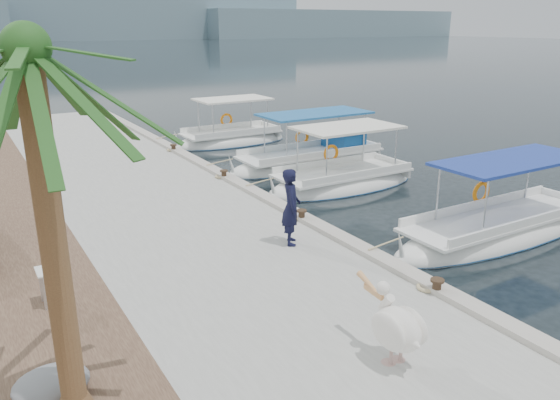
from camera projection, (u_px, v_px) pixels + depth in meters
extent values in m
plane|color=black|center=(344.00, 254.00, 14.25)|extent=(400.00, 400.00, 0.00)
cube|color=#9B9B96|center=(167.00, 210.00, 16.78)|extent=(6.00, 40.00, 0.50)
cube|color=#AAA397|center=(247.00, 187.00, 18.05)|extent=(0.44, 40.00, 0.12)
cube|color=slate|center=(86.00, 14.00, 202.32)|extent=(160.00, 40.00, 18.00)
cube|color=slate|center=(322.00, 24.00, 244.19)|extent=(120.00, 40.00, 11.00)
ellipsoid|color=white|center=(499.00, 235.00, 15.36)|extent=(7.73, 2.07, 1.30)
ellipsoid|color=navy|center=(498.00, 236.00, 15.37)|extent=(7.77, 2.12, 0.22)
cube|color=white|center=(501.00, 218.00, 15.21)|extent=(6.34, 1.78, 0.08)
cube|color=navy|center=(513.00, 160.00, 14.80)|extent=(4.64, 1.91, 0.08)
cylinder|color=silver|center=(485.00, 209.00, 13.48)|extent=(0.05, 0.05, 1.60)
torus|color=orange|center=(481.00, 192.00, 16.02)|extent=(0.68, 0.12, 0.68)
ellipsoid|color=white|center=(342.00, 185.00, 20.06)|extent=(6.16, 2.41, 1.30)
ellipsoid|color=navy|center=(342.00, 186.00, 20.07)|extent=(6.19, 2.46, 0.22)
cube|color=white|center=(343.00, 172.00, 19.91)|extent=(5.05, 2.07, 0.08)
cube|color=white|center=(348.00, 127.00, 19.48)|extent=(3.70, 2.22, 0.08)
cylinder|color=silver|center=(327.00, 161.00, 18.24)|extent=(0.05, 0.05, 1.60)
torus|color=orange|center=(331.00, 153.00, 20.85)|extent=(0.68, 0.12, 0.68)
ellipsoid|color=white|center=(310.00, 165.00, 23.02)|extent=(7.63, 2.35, 1.30)
ellipsoid|color=navy|center=(310.00, 165.00, 23.03)|extent=(7.67, 2.40, 0.22)
cube|color=white|center=(310.00, 153.00, 22.87)|extent=(6.26, 2.03, 0.08)
cube|color=#2162A5|center=(315.00, 114.00, 22.45)|extent=(4.58, 2.17, 0.08)
cylinder|color=silver|center=(287.00, 142.00, 21.06)|extent=(0.05, 0.05, 1.60)
torus|color=orange|center=(302.00, 137.00, 23.79)|extent=(0.68, 0.12, 0.68)
cube|color=navy|center=(344.00, 136.00, 23.54)|extent=(1.20, 1.65, 1.00)
ellipsoid|color=white|center=(231.00, 142.00, 27.32)|extent=(5.89, 2.32, 1.30)
ellipsoid|color=navy|center=(231.00, 143.00, 27.32)|extent=(5.92, 2.36, 0.22)
cube|color=white|center=(231.00, 132.00, 27.16)|extent=(4.83, 1.99, 0.08)
cube|color=white|center=(233.00, 99.00, 26.73)|extent=(3.53, 2.13, 0.08)
cylinder|color=silver|center=(213.00, 121.00, 25.56)|extent=(0.05, 0.05, 1.60)
torus|color=orange|center=(226.00, 120.00, 28.07)|extent=(0.68, 0.12, 0.68)
cylinder|color=black|center=(437.00, 287.00, 11.02)|extent=(0.18, 0.18, 0.30)
cylinder|color=black|center=(437.00, 280.00, 10.98)|extent=(0.28, 0.28, 0.05)
cylinder|color=black|center=(302.00, 216.00, 15.10)|extent=(0.18, 0.18, 0.30)
cylinder|color=black|center=(302.00, 211.00, 15.06)|extent=(0.28, 0.28, 0.05)
cylinder|color=black|center=(224.00, 175.00, 19.18)|extent=(0.18, 0.18, 0.30)
cylinder|color=black|center=(224.00, 171.00, 19.13)|extent=(0.28, 0.28, 0.05)
cylinder|color=black|center=(174.00, 148.00, 23.26)|extent=(0.18, 0.18, 0.30)
cylinder|color=black|center=(173.00, 145.00, 23.21)|extent=(0.28, 0.28, 0.05)
cylinder|color=tan|center=(391.00, 354.00, 8.73)|extent=(0.06, 0.06, 0.38)
cylinder|color=tan|center=(401.00, 351.00, 8.81)|extent=(0.06, 0.06, 0.38)
ellipsoid|color=white|center=(398.00, 329.00, 8.64)|extent=(0.62, 0.95, 0.71)
cylinder|color=white|center=(386.00, 303.00, 8.83)|extent=(0.18, 0.34, 0.38)
sphere|color=white|center=(383.00, 288.00, 8.85)|extent=(0.23, 0.23, 0.23)
cone|color=#EAA566|center=(370.00, 285.00, 9.19)|extent=(0.17, 0.70, 0.28)
imported|color=black|center=(291.00, 207.00, 13.33)|extent=(0.73, 0.83, 1.92)
cylinder|color=brown|center=(55.00, 254.00, 6.85)|extent=(0.34, 0.34, 4.94)
ellipsoid|color=slate|center=(51.00, 384.00, 7.99)|extent=(1.10, 0.90, 0.40)
cylinder|color=silver|center=(44.00, 293.00, 10.35)|extent=(0.06, 0.06, 0.70)
cylinder|color=silver|center=(66.00, 288.00, 10.55)|extent=(0.06, 0.06, 0.70)
cylinder|color=silver|center=(41.00, 285.00, 10.68)|extent=(0.06, 0.06, 0.70)
cylinder|color=silver|center=(62.00, 280.00, 10.87)|extent=(0.06, 0.06, 0.70)
cube|color=white|center=(51.00, 270.00, 10.50)|extent=(0.55, 0.55, 0.03)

